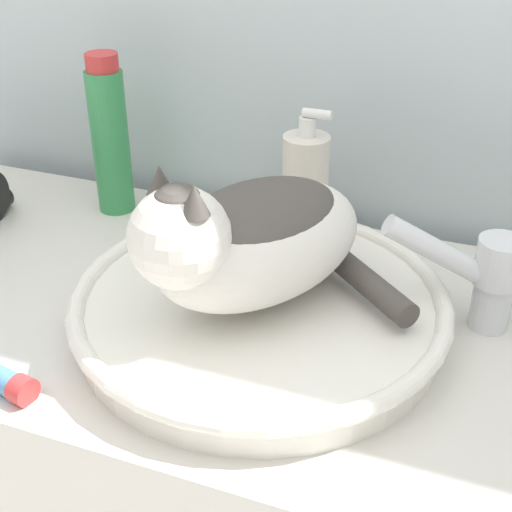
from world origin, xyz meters
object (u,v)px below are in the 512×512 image
at_px(cat, 249,237).
at_px(faucet, 483,274).
at_px(soap_pump_bottle, 305,189).
at_px(shampoo_bottle_tall, 110,137).

relative_size(cat, faucet, 1.97).
height_order(soap_pump_bottle, shampoo_bottle_tall, shampoo_bottle_tall).
distance_m(soap_pump_bottle, shampoo_bottle_tall, 0.29).
bearing_deg(faucet, shampoo_bottle_tall, -33.81).
bearing_deg(cat, faucet, 142.98).
distance_m(cat, soap_pump_bottle, 0.22).
relative_size(cat, shampoo_bottle_tall, 1.31).
bearing_deg(shampoo_bottle_tall, faucet, -12.43).
height_order(faucet, shampoo_bottle_tall, shampoo_bottle_tall).
bearing_deg(soap_pump_bottle, cat, -88.21).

